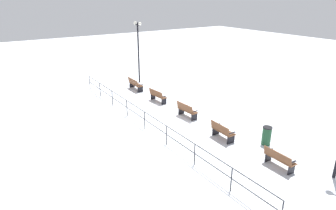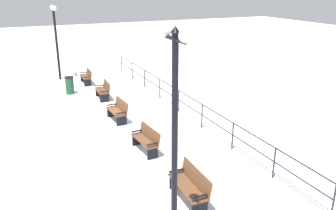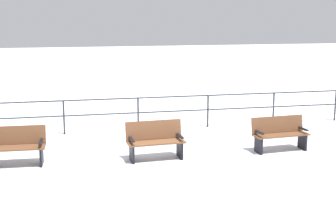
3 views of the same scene
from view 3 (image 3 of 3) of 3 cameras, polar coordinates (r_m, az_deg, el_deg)
ground_plane at (r=11.89m, az=-1.54°, el=-6.44°), size 80.00×80.00×0.00m
bench_second at (r=11.82m, az=-17.87°, el=-4.77°), size 0.63×1.39×0.91m
bench_third at (r=11.72m, az=-1.55°, el=-4.29°), size 0.65×1.45×0.94m
bench_fourth at (r=12.77m, az=13.34°, el=-3.33°), size 0.61×1.52×0.89m
waterfront_railing at (r=14.49m, az=-3.64°, el=-0.36°), size 0.05×17.90×1.04m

